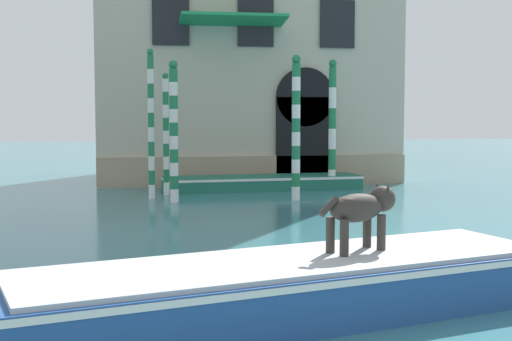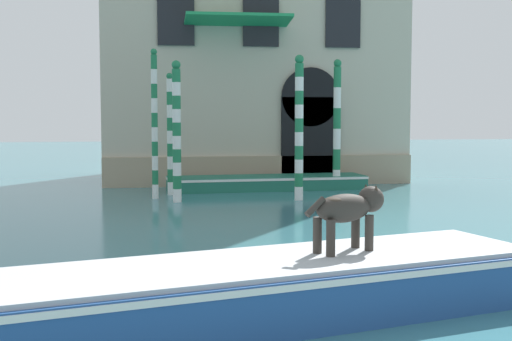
{
  "view_description": "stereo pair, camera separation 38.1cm",
  "coord_description": "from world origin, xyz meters",
  "px_view_note": "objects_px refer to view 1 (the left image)",
  "views": [
    {
      "loc": [
        -4.35,
        -2.6,
        2.61
      ],
      "look_at": [
        -1.48,
        14.09,
        1.2
      ],
      "focal_mm": 50.0,
      "sensor_mm": 36.0,
      "label": 1
    },
    {
      "loc": [
        -3.97,
        -2.66,
        2.61
      ],
      "look_at": [
        -1.48,
        14.09,
        1.2
      ],
      "focal_mm": 50.0,
      "sensor_mm": 36.0,
      "label": 2
    }
  ],
  "objects_px": {
    "boat_moored_near_palazzo": "(262,182)",
    "mooring_pole_4": "(332,124)",
    "mooring_pole_3": "(174,131)",
    "mooring_pole_2": "(296,127)",
    "boat_foreground": "(292,286)",
    "mooring_pole_1": "(166,134)",
    "dog_on_deck": "(361,208)",
    "mooring_pole_0": "(151,124)"
  },
  "relations": [
    {
      "from": "boat_moored_near_palazzo",
      "to": "mooring_pole_4",
      "type": "height_order",
      "value": "mooring_pole_4"
    },
    {
      "from": "mooring_pole_3",
      "to": "mooring_pole_2",
      "type": "bearing_deg",
      "value": -1.29
    },
    {
      "from": "boat_foreground",
      "to": "mooring_pole_1",
      "type": "height_order",
      "value": "mooring_pole_1"
    },
    {
      "from": "boat_foreground",
      "to": "mooring_pole_2",
      "type": "xyz_separation_m",
      "value": [
        2.72,
        11.67,
        1.75
      ]
    },
    {
      "from": "boat_foreground",
      "to": "mooring_pole_2",
      "type": "distance_m",
      "value": 12.11
    },
    {
      "from": "dog_on_deck",
      "to": "boat_moored_near_palazzo",
      "type": "bearing_deg",
      "value": 58.57
    },
    {
      "from": "boat_foreground",
      "to": "boat_moored_near_palazzo",
      "type": "distance_m",
      "value": 14.75
    },
    {
      "from": "dog_on_deck",
      "to": "mooring_pole_0",
      "type": "relative_size",
      "value": 0.27
    },
    {
      "from": "boat_moored_near_palazzo",
      "to": "mooring_pole_4",
      "type": "bearing_deg",
      "value": -14.25
    },
    {
      "from": "mooring_pole_4",
      "to": "mooring_pole_0",
      "type": "bearing_deg",
      "value": -165.95
    },
    {
      "from": "mooring_pole_2",
      "to": "boat_moored_near_palazzo",
      "type": "bearing_deg",
      "value": 99.28
    },
    {
      "from": "dog_on_deck",
      "to": "boat_moored_near_palazzo",
      "type": "xyz_separation_m",
      "value": [
        1.23,
        14.22,
        -1.07
      ]
    },
    {
      "from": "boat_foreground",
      "to": "mooring_pole_0",
      "type": "distance_m",
      "value": 12.86
    },
    {
      "from": "boat_moored_near_palazzo",
      "to": "mooring_pole_3",
      "type": "height_order",
      "value": "mooring_pole_3"
    },
    {
      "from": "mooring_pole_2",
      "to": "mooring_pole_4",
      "type": "bearing_deg",
      "value": 53.96
    },
    {
      "from": "mooring_pole_0",
      "to": "mooring_pole_1",
      "type": "relative_size",
      "value": 1.17
    },
    {
      "from": "boat_foreground",
      "to": "mooring_pole_1",
      "type": "distance_m",
      "value": 13.7
    },
    {
      "from": "mooring_pole_0",
      "to": "mooring_pole_3",
      "type": "xyz_separation_m",
      "value": [
        0.62,
        -0.9,
        -0.2
      ]
    },
    {
      "from": "mooring_pole_0",
      "to": "mooring_pole_3",
      "type": "distance_m",
      "value": 1.11
    },
    {
      "from": "boat_foreground",
      "to": "mooring_pole_0",
      "type": "height_order",
      "value": "mooring_pole_0"
    },
    {
      "from": "mooring_pole_0",
      "to": "mooring_pole_3",
      "type": "height_order",
      "value": "mooring_pole_0"
    },
    {
      "from": "boat_moored_near_palazzo",
      "to": "mooring_pole_2",
      "type": "bearing_deg",
      "value": -84.06
    },
    {
      "from": "mooring_pole_0",
      "to": "mooring_pole_3",
      "type": "bearing_deg",
      "value": -55.38
    },
    {
      "from": "mooring_pole_1",
      "to": "mooring_pole_4",
      "type": "height_order",
      "value": "mooring_pole_4"
    },
    {
      "from": "mooring_pole_0",
      "to": "mooring_pole_4",
      "type": "relative_size",
      "value": 1.03
    },
    {
      "from": "dog_on_deck",
      "to": "mooring_pole_4",
      "type": "bearing_deg",
      "value": 49.25
    },
    {
      "from": "boat_foreground",
      "to": "mooring_pole_3",
      "type": "xyz_separation_m",
      "value": [
        -0.84,
        11.75,
        1.65
      ]
    },
    {
      "from": "boat_moored_near_palazzo",
      "to": "mooring_pole_2",
      "type": "xyz_separation_m",
      "value": [
        0.48,
        -2.91,
        1.9
      ]
    },
    {
      "from": "boat_moored_near_palazzo",
      "to": "mooring_pole_1",
      "type": "xyz_separation_m",
      "value": [
        -3.22,
        -0.99,
        1.67
      ]
    },
    {
      "from": "mooring_pole_1",
      "to": "boat_moored_near_palazzo",
      "type": "bearing_deg",
      "value": 17.14
    },
    {
      "from": "boat_moored_near_palazzo",
      "to": "mooring_pole_1",
      "type": "bearing_deg",
      "value": -166.21
    },
    {
      "from": "mooring_pole_0",
      "to": "mooring_pole_4",
      "type": "bearing_deg",
      "value": 14.05
    },
    {
      "from": "boat_foreground",
      "to": "mooring_pole_4",
      "type": "xyz_separation_m",
      "value": [
        4.52,
        14.14,
        1.78
      ]
    },
    {
      "from": "mooring_pole_1",
      "to": "mooring_pole_2",
      "type": "bearing_deg",
      "value": -27.39
    },
    {
      "from": "dog_on_deck",
      "to": "mooring_pole_0",
      "type": "distance_m",
      "value": 12.57
    },
    {
      "from": "mooring_pole_2",
      "to": "dog_on_deck",
      "type": "bearing_deg",
      "value": -98.55
    },
    {
      "from": "mooring_pole_2",
      "to": "mooring_pole_4",
      "type": "height_order",
      "value": "mooring_pole_4"
    },
    {
      "from": "mooring_pole_3",
      "to": "mooring_pole_4",
      "type": "bearing_deg",
      "value": 24.06
    },
    {
      "from": "dog_on_deck",
      "to": "boat_moored_near_palazzo",
      "type": "height_order",
      "value": "dog_on_deck"
    },
    {
      "from": "mooring_pole_0",
      "to": "mooring_pole_4",
      "type": "height_order",
      "value": "mooring_pole_0"
    },
    {
      "from": "mooring_pole_2",
      "to": "boat_foreground",
      "type": "bearing_deg",
      "value": -103.12
    },
    {
      "from": "dog_on_deck",
      "to": "mooring_pole_3",
      "type": "height_order",
      "value": "mooring_pole_3"
    }
  ]
}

